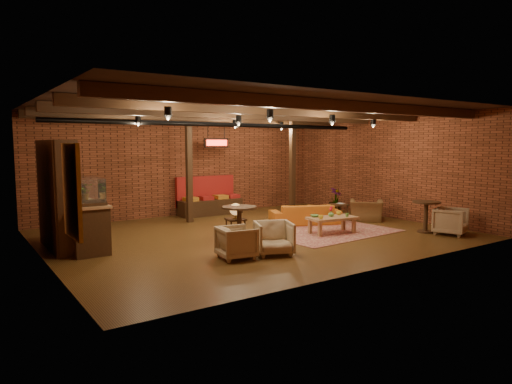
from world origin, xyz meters
TOP-DOWN VIEW (x-y plane):
  - floor at (0.00, 0.00)m, footprint 10.00×10.00m
  - ceiling at (0.00, 0.00)m, footprint 10.00×8.00m
  - wall_back at (0.00, 4.00)m, footprint 10.00×0.02m
  - wall_front at (0.00, -4.00)m, footprint 10.00×0.02m
  - wall_left at (-5.00, 0.00)m, footprint 0.02×8.00m
  - wall_right at (5.00, 0.00)m, footprint 0.02×8.00m
  - ceiling_beams at (0.00, 0.00)m, footprint 9.80×6.40m
  - ceiling_pipe at (0.00, 1.60)m, footprint 9.60×0.12m
  - post_left at (-0.60, 2.60)m, footprint 0.16×0.16m
  - post_right at (2.80, 2.00)m, footprint 0.16×0.16m
  - service_counter at (-4.10, 1.00)m, footprint 0.80×2.50m
  - plant_counter at (-4.00, 1.20)m, footprint 0.35×0.39m
  - shelving_hutch at (-4.50, 1.10)m, footprint 0.52×2.00m
  - chalkboard_menu at (-4.93, -2.30)m, footprint 0.08×0.96m
  - banquette at (0.60, 3.55)m, footprint 2.10×0.70m
  - service_sign at (0.60, 3.10)m, footprint 0.86×0.06m
  - ceiling_spotlights at (0.00, 0.00)m, footprint 6.40×4.40m
  - rug at (1.77, -0.69)m, footprint 3.63×2.87m
  - sofa at (2.00, 0.41)m, footprint 2.14×1.49m
  - coffee_table at (1.67, -1.05)m, footprint 1.34×0.80m
  - side_table_lamp at (-0.83, -0.36)m, footprint 0.50×0.50m
  - round_table_left at (-0.87, -0.60)m, footprint 0.82×0.82m
  - armchair_a at (-1.72, -1.86)m, footprint 0.76×0.79m
  - armchair_b at (-0.90, -2.01)m, footprint 0.96×0.94m
  - armchair_right at (3.94, -0.16)m, footprint 1.10×1.12m
  - side_table_book at (3.26, 0.32)m, footprint 0.52×0.52m
  - round_table_right at (3.82, -2.32)m, footprint 0.70×0.70m
  - armchair_far at (4.11, -2.85)m, footprint 0.93×0.90m
  - plant_tall at (4.40, 1.63)m, footprint 1.80×1.80m

SIDE VIEW (x-z plane):
  - floor at x=0.00m, z-range 0.00..0.00m
  - rug at x=1.77m, z-range 0.00..0.01m
  - sofa at x=2.00m, z-range 0.00..0.58m
  - armchair_a at x=-1.72m, z-range 0.00..0.72m
  - armchair_far at x=4.11m, z-range 0.00..0.76m
  - armchair_b at x=-0.90m, z-range 0.00..0.77m
  - coffee_table at x=1.67m, z-range 0.04..0.73m
  - armchair_right at x=3.94m, z-range 0.00..0.83m
  - side_table_book at x=3.26m, z-range 0.20..0.73m
  - banquette at x=0.60m, z-range 0.00..1.00m
  - round_table_right at x=3.82m, z-range 0.14..0.96m
  - round_table_left at x=-0.87m, z-range 0.15..1.01m
  - side_table_lamp at x=-0.83m, z-range 0.23..1.13m
  - service_counter at x=-4.10m, z-range 0.00..1.60m
  - shelving_hutch at x=-4.50m, z-range 0.00..2.40m
  - plant_counter at x=-4.00m, z-range 1.07..1.37m
  - plant_tall at x=4.40m, z-range 0.00..2.48m
  - wall_back at x=0.00m, z-range 0.00..3.20m
  - wall_front at x=0.00m, z-range 0.00..3.20m
  - wall_left at x=-5.00m, z-range 0.00..3.20m
  - wall_right at x=5.00m, z-range 0.00..3.20m
  - post_left at x=-0.60m, z-range 0.00..3.20m
  - post_right at x=2.80m, z-range 0.00..3.20m
  - chalkboard_menu at x=-4.93m, z-range 0.87..2.33m
  - service_sign at x=0.60m, z-range 2.20..2.50m
  - ceiling_pipe at x=0.00m, z-range 2.79..2.91m
  - ceiling_spotlights at x=0.00m, z-range 2.72..3.00m
  - ceiling_beams at x=0.00m, z-range 2.97..3.19m
  - ceiling at x=0.00m, z-range 3.19..3.21m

